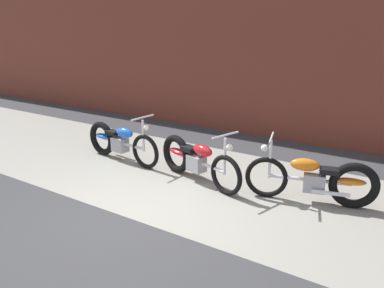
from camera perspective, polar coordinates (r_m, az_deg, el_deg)
The scene contains 6 objects.
ground_plane at distance 5.57m, azimuth -9.46°, elevation -11.16°, with size 80.00×80.00×0.00m, color #38383A.
sidewalk_slab at distance 6.82m, azimuth 0.34°, elevation -5.28°, with size 36.00×3.50×0.01m, color gray.
brick_building_wall at distance 9.40m, azimuth 12.33°, elevation 19.75°, with size 36.00×0.50×6.14m, color brown.
motorcycle_blue at distance 7.81m, azimuth -11.32°, elevation 0.44°, with size 2.01×0.59×1.03m.
motorcycle_red at distance 6.63m, azimuth 0.24°, elevation -2.30°, with size 1.95×0.81×1.03m.
motorcycle_orange at distance 6.08m, azimuth 18.90°, elevation -5.20°, with size 1.96×0.78×1.03m.
Camera 1 is at (3.34, -3.58, 2.66)m, focal length 34.96 mm.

